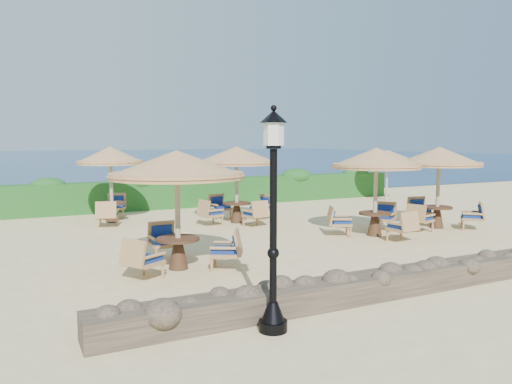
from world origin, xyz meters
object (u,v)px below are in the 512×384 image
Objects in this scene: cafe_set_1 at (376,174)px; cafe_set_4 at (237,170)px; lamp_post at (273,230)px; cafe_set_0 at (177,182)px; cafe_set_2 at (439,171)px; extra_parasol at (387,155)px; cafe_set_3 at (111,168)px.

cafe_set_1 is 4.89m from cafe_set_4.
lamp_post reaches higher than cafe_set_0.
extra_parasol is at bearing 61.47° from cafe_set_2.
cafe_set_0 is 6.59m from cafe_set_1.
cafe_set_3 is at bearing 147.78° from cafe_set_2.
lamp_post is 1.38× the size of extra_parasol.
cafe_set_0 is at bearing -88.83° from cafe_set_3.
cafe_set_3 is 4.38m from cafe_set_4.
cafe_set_2 is (2.71, 0.16, 0.01)m from cafe_set_1.
cafe_set_1 is (6.32, 5.28, 0.32)m from lamp_post.
cafe_set_2 is at bearing -32.22° from cafe_set_3.
cafe_set_0 is (-12.77, -7.84, -0.21)m from extra_parasol.
cafe_set_2 is 6.70m from cafe_set_4.
cafe_set_3 is (-12.92, -0.67, -0.28)m from extra_parasol.
cafe_set_2 is at bearing -35.45° from cafe_set_4.
cafe_set_4 is (3.89, -2.01, -0.06)m from cafe_set_3.
cafe_set_0 and cafe_set_4 have the same top height.
cafe_set_2 is at bearing 3.28° from cafe_set_1.
cafe_set_3 is at bearing 152.73° from cafe_set_4.
cafe_set_0 is 1.08× the size of cafe_set_2.
extra_parasol is at bearing 46.94° from cafe_set_1.
cafe_set_1 is at bearing -55.79° from cafe_set_4.
cafe_set_4 is (3.75, 5.16, -0.12)m from cafe_set_0.
extra_parasol is 12.94m from cafe_set_3.
lamp_post is 9.99m from cafe_set_4.
cafe_set_0 is at bearing -125.96° from cafe_set_4.
lamp_post is 1.15× the size of cafe_set_3.
extra_parasol is 0.83× the size of cafe_set_4.
cafe_set_0 is 1.04× the size of cafe_set_4.
cafe_set_4 is (-2.75, 4.04, -0.04)m from cafe_set_1.
cafe_set_0 is at bearing -148.45° from extra_parasol.
cafe_set_1 is at bearing -42.33° from cafe_set_3.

